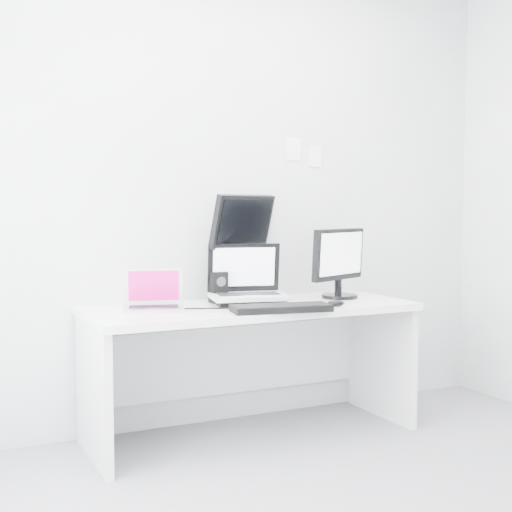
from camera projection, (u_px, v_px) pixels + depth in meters
back_wall at (226, 193)px, 4.14m from camera, size 3.60×0.00×3.60m
desk at (251, 371)px, 3.90m from camera, size 1.80×0.70×0.73m
macbook at (154, 289)px, 3.65m from camera, size 0.36×0.31×0.23m
speaker at (218, 287)px, 3.97m from camera, size 0.10×0.10×0.17m
dell_laptop at (249, 274)px, 3.87m from camera, size 0.47×0.40×0.34m
rear_monitor at (240, 246)px, 4.09m from camera, size 0.49×0.33×0.62m
samsung_monitor at (340, 262)px, 4.15m from camera, size 0.51×0.38×0.42m
keyboard at (281, 308)px, 3.64m from camera, size 0.53×0.27×0.03m
mouse at (336, 303)px, 3.82m from camera, size 0.11×0.08×0.03m
wall_note_0 at (294, 149)px, 4.31m from camera, size 0.10×0.00×0.14m
wall_note_1 at (315, 156)px, 4.38m from camera, size 0.09×0.00×0.13m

